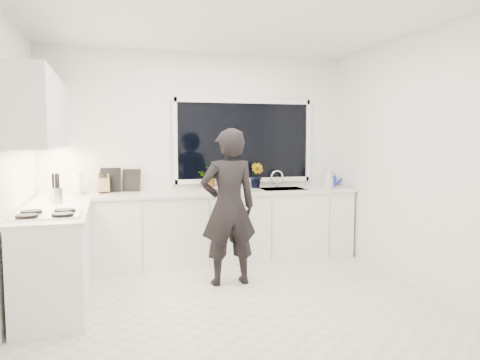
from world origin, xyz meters
name	(u,v)px	position (x,y,z in m)	size (l,w,h in m)	color
floor	(235,301)	(0.00, 0.00, -0.01)	(4.00, 3.50, 0.02)	beige
wall_back	(200,156)	(0.00, 1.76, 1.35)	(4.00, 0.02, 2.70)	white
wall_left	(4,167)	(-2.01, 0.00, 1.35)	(0.02, 3.50, 2.70)	white
wall_right	(415,160)	(2.01, 0.00, 1.35)	(0.02, 3.50, 2.70)	white
ceiling	(234,18)	(0.00, 0.00, 2.71)	(4.00, 3.50, 0.02)	white
window	(244,141)	(0.60, 1.73, 1.55)	(1.80, 0.02, 1.00)	black
base_cabinets_back	(205,229)	(0.00, 1.45, 0.44)	(3.92, 0.58, 0.88)	white
base_cabinets_left	(55,260)	(-1.67, 0.35, 0.44)	(0.58, 1.60, 0.88)	white
countertop_back	(205,193)	(0.00, 1.44, 0.90)	(3.94, 0.62, 0.04)	silver
countertop_left	(54,212)	(-1.67, 0.35, 0.90)	(0.62, 1.60, 0.04)	silver
upper_cabinets	(41,112)	(-1.79, 0.70, 1.85)	(0.34, 2.10, 0.70)	white
sink	(282,192)	(1.05, 1.45, 0.87)	(0.58, 0.42, 0.14)	silver
faucet	(277,179)	(1.05, 1.65, 1.03)	(0.03, 0.03, 0.22)	silver
stovetop	(47,214)	(-1.69, 0.00, 0.94)	(0.56, 0.48, 0.03)	black
person	(229,207)	(0.08, 0.53, 0.85)	(0.62, 0.41, 1.69)	black
pizza_tray	(221,190)	(0.21, 1.42, 0.94)	(0.48, 0.35, 0.03)	silver
pizza	(221,188)	(0.21, 1.42, 0.95)	(0.44, 0.31, 0.01)	red
watering_can	(332,181)	(1.85, 1.61, 0.98)	(0.14, 0.14, 0.13)	#1335BB
paper_towel_roll	(78,183)	(-1.52, 1.55, 1.05)	(0.11, 0.11, 0.26)	white
knife_block	(104,184)	(-1.22, 1.59, 1.03)	(0.13, 0.10, 0.22)	#9A7747
utensil_crock	(56,196)	(-1.69, 0.80, 1.00)	(0.13, 0.13, 0.16)	#B7B6BB
picture_frame_large	(132,180)	(-0.88, 1.69, 1.06)	(0.22, 0.02, 0.28)	black
picture_frame_small	(111,180)	(-1.14, 1.69, 1.07)	(0.25, 0.02, 0.30)	black
herb_plants	(227,177)	(0.34, 1.61, 1.08)	(0.94, 0.35, 0.34)	#26662D
soap_bottles	(328,178)	(1.64, 1.30, 1.06)	(0.13, 0.13, 0.31)	#D8BF66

